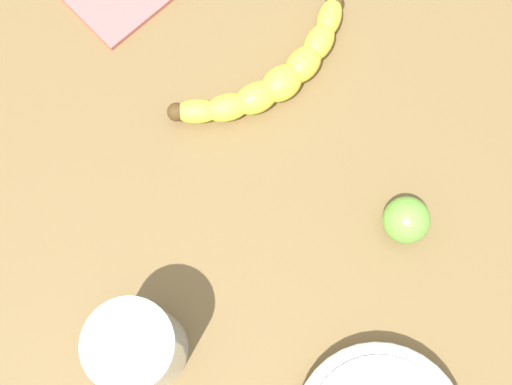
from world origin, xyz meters
TOP-DOWN VIEW (x-y plane):
  - wooden_tabletop at (0.00, 0.00)cm, footprint 120.00×120.00cm
  - banana at (16.28, 0.37)cm, footprint 20.60×13.98cm
  - smoothie_glass at (-14.58, 1.82)cm, footprint 7.74×7.74cm
  - lime_fruit at (5.98, -17.37)cm, footprint 4.70×4.70cm

SIDE VIEW (x-z plane):
  - wooden_tabletop at x=0.00cm, z-range 0.00..3.00cm
  - banana at x=16.28cm, z-range 3.00..6.63cm
  - lime_fruit at x=5.98cm, z-range 3.00..7.70cm
  - smoothie_glass at x=-14.58cm, z-range 2.67..13.93cm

